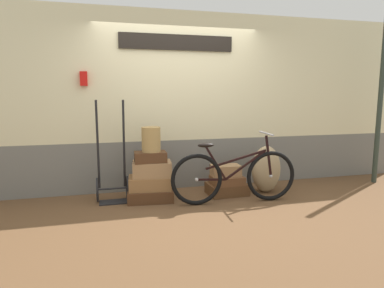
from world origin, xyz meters
The scene contains 13 objects.
ground centered at (0.00, 0.00, -0.03)m, with size 10.10×5.20×0.06m, color brown.
station_building centered at (0.01, 0.85, 1.37)m, with size 8.10×0.74×2.73m.
suitcase_0 centered at (-0.54, 0.21, 0.08)m, with size 0.63×0.41×0.16m, color #4C2D19.
suitcase_1 centered at (-0.54, 0.23, 0.25)m, with size 0.58×0.38×0.18m, color olive.
suitcase_2 centered at (-0.50, 0.25, 0.45)m, with size 0.53×0.36×0.21m, color #9E754C.
suitcase_3 centered at (-0.52, 0.21, 0.62)m, with size 0.44×0.28×0.14m, color #4C2D19.
suitcase_4 centered at (0.62, 0.23, 0.08)m, with size 0.57×0.41×0.16m, color brown.
suitcase_5 centered at (0.61, 0.20, 0.22)m, with size 0.46×0.34×0.12m, color brown.
suitcase_6 centered at (0.60, 0.24, 0.36)m, with size 0.42×0.27×0.16m, color #9E754C.
wicker_basket centered at (-0.51, 0.22, 0.87)m, with size 0.26×0.26×0.34m, color #A8844C.
luggage_trolley centered at (-1.05, 0.35, 0.30)m, with size 0.44×0.39×1.41m.
burlap_sack centered at (1.24, 0.20, 0.35)m, with size 0.44×0.38×0.71m, color tan.
bicycle centered at (0.57, -0.17, 0.37)m, with size 1.77×0.46×0.97m.
Camera 1 is at (-1.15, -4.44, 1.50)m, focal length 32.05 mm.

